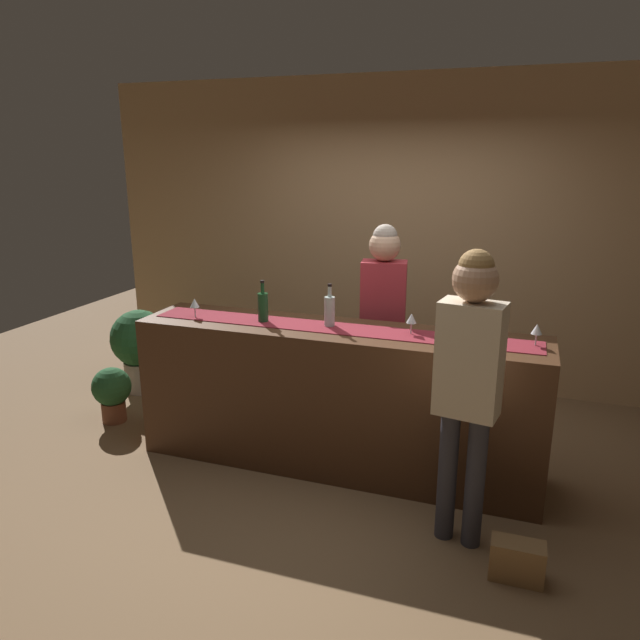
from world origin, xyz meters
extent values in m
plane|color=brown|center=(0.00, 0.00, 0.00)|extent=(10.00, 10.00, 0.00)
cube|color=tan|center=(0.00, 1.90, 1.45)|extent=(6.00, 0.12, 2.90)
cube|color=#472B19|center=(0.00, 0.00, 0.52)|extent=(2.85, 0.60, 1.03)
cube|color=maroon|center=(0.00, 0.00, 1.04)|extent=(2.70, 0.28, 0.01)
cylinder|color=#194723|center=(-0.55, -0.01, 1.14)|extent=(0.07, 0.07, 0.21)
cylinder|color=#194723|center=(-0.55, -0.01, 1.28)|extent=(0.03, 0.03, 0.08)
cylinder|color=black|center=(-0.55, -0.01, 1.33)|extent=(0.03, 0.03, 0.02)
cylinder|color=#B2C6C1|center=(-0.06, 0.04, 1.14)|extent=(0.07, 0.07, 0.21)
cylinder|color=#B2C6C1|center=(-0.06, 0.04, 1.28)|extent=(0.03, 0.03, 0.08)
cylinder|color=black|center=(-0.06, 0.04, 1.33)|extent=(0.03, 0.03, 0.02)
cylinder|color=silver|center=(1.29, 0.04, 1.03)|extent=(0.06, 0.06, 0.00)
cylinder|color=silver|center=(1.29, 0.04, 1.07)|extent=(0.01, 0.01, 0.08)
cone|color=silver|center=(1.29, 0.04, 1.14)|extent=(0.07, 0.07, 0.06)
cylinder|color=silver|center=(0.51, 0.03, 1.03)|extent=(0.06, 0.06, 0.00)
cylinder|color=silver|center=(0.51, 0.03, 1.07)|extent=(0.01, 0.01, 0.08)
cone|color=silver|center=(0.51, 0.03, 1.14)|extent=(0.07, 0.07, 0.06)
cylinder|color=silver|center=(-1.06, -0.07, 1.03)|extent=(0.06, 0.06, 0.00)
cylinder|color=silver|center=(-1.06, -0.07, 1.07)|extent=(0.01, 0.01, 0.08)
cone|color=silver|center=(-1.06, -0.07, 1.14)|extent=(0.07, 0.07, 0.06)
cylinder|color=#26262B|center=(0.27, 0.59, 0.40)|extent=(0.11, 0.11, 0.79)
cylinder|color=#26262B|center=(0.11, 0.57, 0.40)|extent=(0.11, 0.11, 0.79)
cube|color=#B7333D|center=(0.19, 0.58, 1.10)|extent=(0.37, 0.25, 0.63)
sphere|color=#DBAD89|center=(0.19, 0.58, 1.53)|extent=(0.24, 0.24, 0.24)
sphere|color=#AD9E8E|center=(0.19, 0.58, 1.60)|extent=(0.18, 0.18, 0.18)
cylinder|color=#33333D|center=(0.87, -0.60, 0.40)|extent=(0.11, 0.11, 0.80)
cylinder|color=#33333D|center=(1.02, -0.62, 0.40)|extent=(0.11, 0.11, 0.80)
cube|color=beige|center=(0.94, -0.61, 1.12)|extent=(0.37, 0.25, 0.64)
sphere|color=tan|center=(0.94, -0.61, 1.56)|extent=(0.24, 0.24, 0.24)
sphere|color=olive|center=(0.94, -0.61, 1.63)|extent=(0.19, 0.19, 0.19)
cylinder|color=#9E9389|center=(-2.18, 0.74, 0.14)|extent=(0.33, 0.33, 0.29)
sphere|color=#23562D|center=(-2.18, 0.74, 0.52)|extent=(0.54, 0.54, 0.54)
cylinder|color=brown|center=(-2.00, 0.07, 0.09)|extent=(0.20, 0.20, 0.17)
sphere|color=#23562D|center=(-2.00, 0.07, 0.31)|extent=(0.32, 0.32, 0.32)
cube|color=olive|center=(1.28, -0.85, 0.11)|extent=(0.28, 0.14, 0.22)
camera|label=1|loc=(1.17, -3.72, 2.19)|focal=33.26mm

